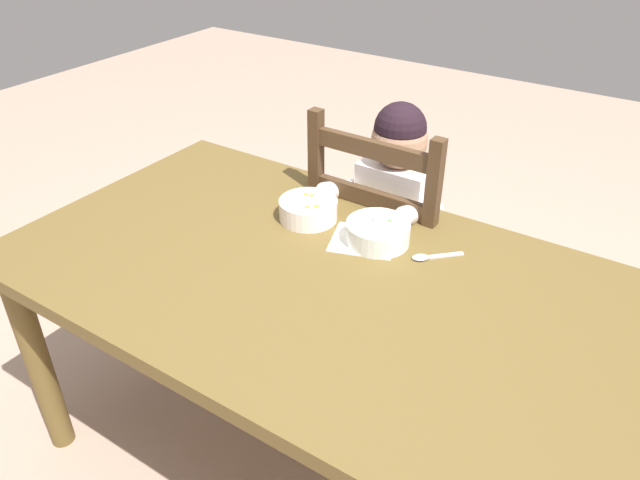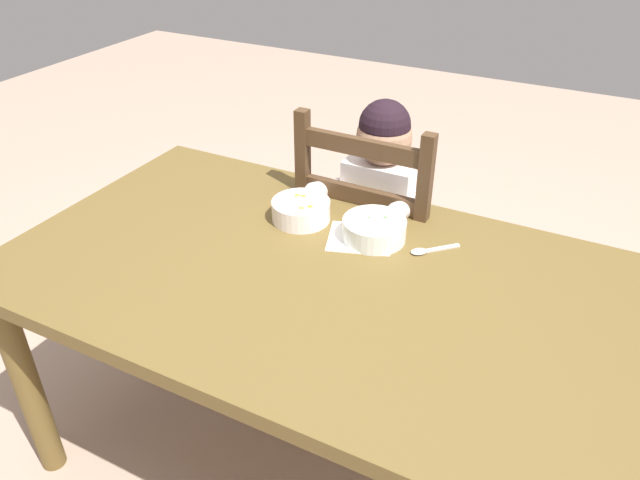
{
  "view_description": "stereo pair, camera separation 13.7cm",
  "coord_description": "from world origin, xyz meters",
  "px_view_note": "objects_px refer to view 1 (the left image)",
  "views": [
    {
      "loc": [
        0.69,
        -1.01,
        1.58
      ],
      "look_at": [
        -0.02,
        0.06,
        0.76
      ],
      "focal_mm": 34.29,
      "sensor_mm": 36.0,
      "label": 1
    },
    {
      "loc": [
        0.57,
        -1.08,
        1.58
      ],
      "look_at": [
        -0.02,
        0.06,
        0.76
      ],
      "focal_mm": 34.29,
      "sensor_mm": 36.0,
      "label": 2
    }
  ],
  "objects_px": {
    "dining_table": "(314,299)",
    "bowl_of_carrots": "(308,209)",
    "spoon": "(428,257)",
    "child_figure": "(390,207)",
    "bowl_of_peas": "(378,232)",
    "dining_chair": "(388,254)"
  },
  "relations": [
    {
      "from": "bowl_of_peas",
      "to": "child_figure",
      "type": "bearing_deg",
      "value": 110.7
    },
    {
      "from": "dining_chair",
      "to": "dining_table",
      "type": "bearing_deg",
      "value": -84.81
    },
    {
      "from": "dining_table",
      "to": "bowl_of_carrots",
      "type": "xyz_separation_m",
      "value": [
        -0.16,
        0.2,
        0.12
      ]
    },
    {
      "from": "bowl_of_carrots",
      "to": "spoon",
      "type": "xyz_separation_m",
      "value": [
        0.37,
        0.0,
        -0.03
      ]
    },
    {
      "from": "bowl_of_carrots",
      "to": "spoon",
      "type": "height_order",
      "value": "bowl_of_carrots"
    },
    {
      "from": "dining_chair",
      "to": "child_figure",
      "type": "xyz_separation_m",
      "value": [
        0.0,
        -0.01,
        0.18
      ]
    },
    {
      "from": "dining_chair",
      "to": "spoon",
      "type": "relative_size",
      "value": 8.6
    },
    {
      "from": "dining_table",
      "to": "spoon",
      "type": "height_order",
      "value": "spoon"
    },
    {
      "from": "dining_table",
      "to": "bowl_of_peas",
      "type": "relative_size",
      "value": 9.34
    },
    {
      "from": "bowl_of_peas",
      "to": "dining_chair",
      "type": "bearing_deg",
      "value": 110.37
    },
    {
      "from": "child_figure",
      "to": "spoon",
      "type": "distance_m",
      "value": 0.39
    },
    {
      "from": "spoon",
      "to": "child_figure",
      "type": "bearing_deg",
      "value": 131.47
    },
    {
      "from": "dining_table",
      "to": "dining_chair",
      "type": "relative_size",
      "value": 1.63
    },
    {
      "from": "dining_chair",
      "to": "child_figure",
      "type": "relative_size",
      "value": 0.99
    },
    {
      "from": "bowl_of_peas",
      "to": "bowl_of_carrots",
      "type": "relative_size",
      "value": 1.04
    },
    {
      "from": "child_figure",
      "to": "bowl_of_carrots",
      "type": "relative_size",
      "value": 6.0
    },
    {
      "from": "dining_chair",
      "to": "spoon",
      "type": "xyz_separation_m",
      "value": [
        0.26,
        -0.3,
        0.25
      ]
    },
    {
      "from": "dining_chair",
      "to": "bowl_of_carrots",
      "type": "xyz_separation_m",
      "value": [
        -0.11,
        -0.3,
        0.27
      ]
    },
    {
      "from": "dining_table",
      "to": "bowl_of_carrots",
      "type": "height_order",
      "value": "bowl_of_carrots"
    },
    {
      "from": "bowl_of_peas",
      "to": "spoon",
      "type": "relative_size",
      "value": 1.5
    },
    {
      "from": "dining_chair",
      "to": "bowl_of_carrots",
      "type": "distance_m",
      "value": 0.42
    },
    {
      "from": "dining_table",
      "to": "bowl_of_peas",
      "type": "height_order",
      "value": "bowl_of_peas"
    }
  ]
}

